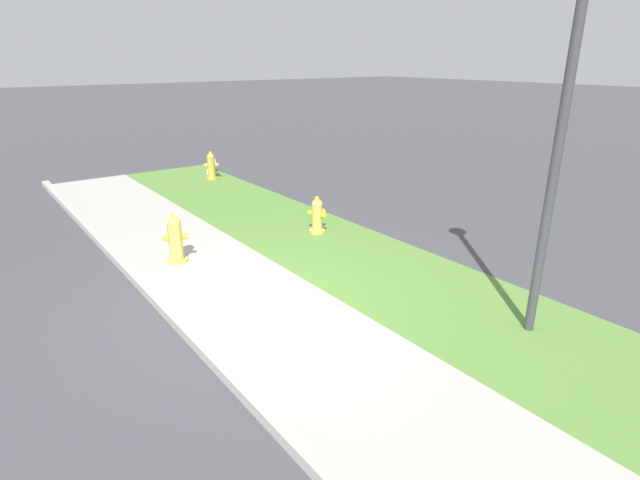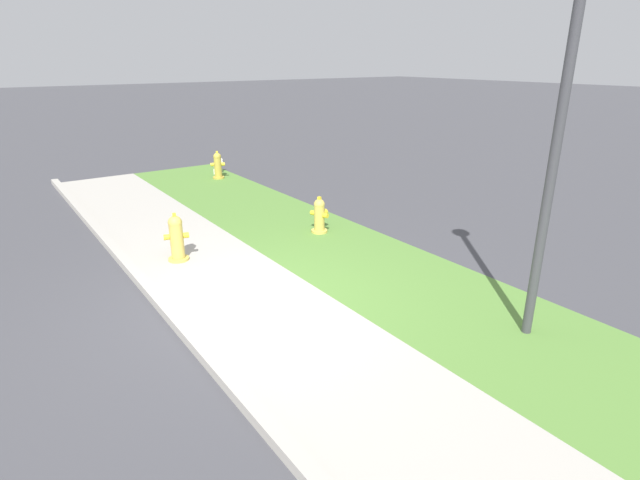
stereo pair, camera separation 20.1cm
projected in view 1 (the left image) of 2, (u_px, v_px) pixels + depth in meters
ground_plane at (256, 305)px, 6.65m from camera, size 120.00×120.00×0.00m
sidewalk_pavement at (256, 304)px, 6.65m from camera, size 18.00×1.92×0.01m
grass_verge at (374, 267)px, 7.85m from camera, size 18.00×2.34×0.01m
street_curb at (181, 324)px, 6.05m from camera, size 18.00×0.16×0.12m
fire_hydrant_far_end at (211, 166)px, 13.38m from camera, size 0.36×0.38×0.74m
fire_hydrant_by_grass_verge at (175, 239)px, 7.91m from camera, size 0.38×0.40×0.80m
fire_hydrant_across_street at (317, 216)px, 9.29m from camera, size 0.39×0.36×0.69m
small_white_dog at (211, 165)px, 14.02m from camera, size 0.43×0.44×0.41m
street_lamp at (567, 93)px, 5.11m from camera, size 0.32×0.32×4.11m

